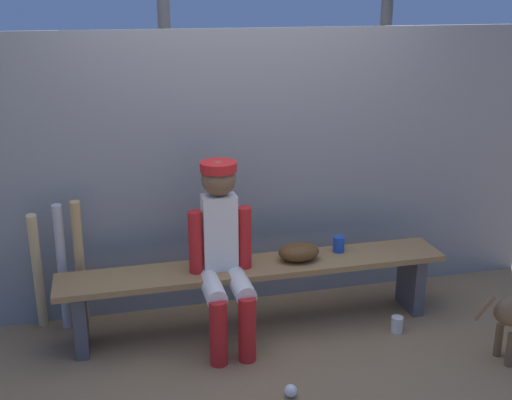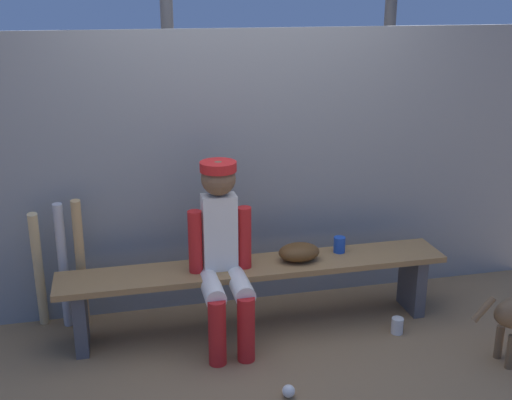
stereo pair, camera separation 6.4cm
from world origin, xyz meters
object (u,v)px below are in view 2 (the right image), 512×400
(baseball, at_px, (288,391))
(cup_on_bench, at_px, (339,245))
(player_seated, at_px, (223,249))
(bat_aluminum_silver, at_px, (63,267))
(bat_wood_tan, at_px, (81,265))
(dugout_bench, at_px, (256,278))
(baseball_glove, at_px, (299,252))
(cup_on_ground, at_px, (397,326))
(bat_wood_natural, at_px, (39,271))

(baseball, distance_m, cup_on_bench, 1.18)
(player_seated, distance_m, bat_aluminum_silver, 1.10)
(bat_wood_tan, height_order, baseball, bat_wood_tan)
(baseball, bearing_deg, dugout_bench, 89.75)
(bat_wood_tan, bearing_deg, player_seated, -23.28)
(player_seated, xyz_separation_m, bat_wood_tan, (-0.89, 0.38, -0.18))
(baseball_glove, distance_m, bat_aluminum_silver, 1.57)
(player_seated, height_order, bat_aluminum_silver, player_seated)
(bat_aluminum_silver, xyz_separation_m, cup_on_ground, (2.15, -0.59, -0.40))
(dugout_bench, relative_size, player_seated, 2.18)
(baseball, bearing_deg, cup_on_bench, 55.17)
(bat_aluminum_silver, relative_size, bat_wood_natural, 1.04)
(player_seated, xyz_separation_m, bat_wood_natural, (-1.16, 0.42, -0.22))
(bat_wood_natural, relative_size, baseball, 11.70)
(baseball_glove, distance_m, bat_wood_natural, 1.73)
(bat_wood_natural, xyz_separation_m, cup_on_ground, (2.31, -0.60, -0.38))
(bat_aluminum_silver, xyz_separation_m, baseball, (1.24, -1.10, -0.41))
(baseball, bearing_deg, cup_on_ground, 29.51)
(player_seated, bearing_deg, bat_aluminum_silver, 158.05)
(player_seated, distance_m, cup_on_ground, 1.30)
(dugout_bench, height_order, bat_wood_natural, bat_wood_natural)
(bat_aluminum_silver, distance_m, baseball, 1.71)
(bat_aluminum_silver, distance_m, cup_on_bench, 1.87)
(dugout_bench, relative_size, baseball, 35.04)
(cup_on_ground, relative_size, cup_on_bench, 1.00)
(bat_aluminum_silver, xyz_separation_m, cup_on_bench, (1.86, -0.22, 0.07))
(dugout_bench, height_order, bat_wood_tan, bat_wood_tan)
(baseball, bearing_deg, player_seated, 108.86)
(player_seated, bearing_deg, dugout_bench, 24.83)
(baseball_glove, bearing_deg, baseball, -110.35)
(player_seated, relative_size, cup_on_ground, 10.80)
(bat_aluminum_silver, bearing_deg, bat_wood_tan, -10.66)
(cup_on_ground, bearing_deg, bat_aluminum_silver, 164.75)
(baseball_glove, height_order, baseball, baseball_glove)
(baseball_glove, bearing_deg, bat_wood_tan, 169.24)
(cup_on_bench, bearing_deg, bat_wood_tan, 173.48)
(bat_wood_natural, xyz_separation_m, cup_on_bench, (2.01, -0.24, 0.09))
(bat_aluminum_silver, bearing_deg, dugout_bench, -13.23)
(dugout_bench, distance_m, bat_wood_natural, 1.44)
(cup_on_ground, bearing_deg, player_seated, 170.98)
(dugout_bench, xyz_separation_m, bat_wood_tan, (-1.13, 0.27, 0.10))
(dugout_bench, height_order, player_seated, player_seated)
(player_seated, height_order, baseball_glove, player_seated)
(player_seated, height_order, cup_on_bench, player_seated)
(player_seated, bearing_deg, bat_wood_natural, 160.14)
(bat_wood_natural, height_order, cup_on_bench, bat_wood_natural)
(bat_wood_natural, distance_m, cup_on_bench, 2.03)
(baseball_glove, bearing_deg, bat_aluminum_silver, 169.24)
(dugout_bench, distance_m, bat_aluminum_silver, 1.28)
(player_seated, height_order, bat_wood_tan, player_seated)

